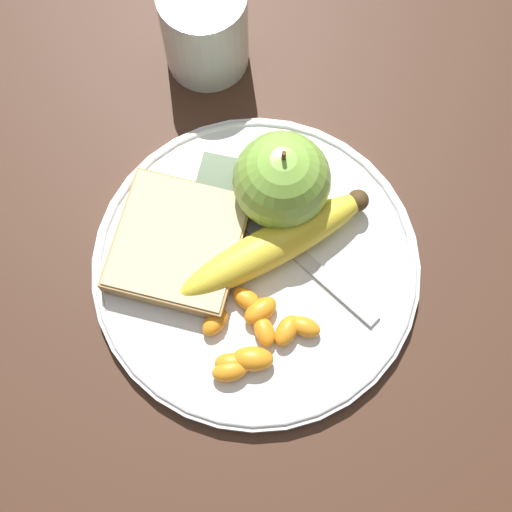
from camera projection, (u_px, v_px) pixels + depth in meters
The scene contains 17 objects.
ground_plane at pixel (256, 268), 0.62m from camera, with size 3.00×3.00×0.00m, color #42281C.
plate at pixel (256, 265), 0.61m from camera, with size 0.28×0.28×0.01m.
juice_glass at pixel (205, 30), 0.65m from camera, with size 0.08×0.08×0.09m.
apple at pixel (282, 180), 0.59m from camera, with size 0.08×0.08×0.09m.
banana at pixel (276, 244), 0.59m from camera, with size 0.15×0.16×0.03m.
bread_slice at pixel (179, 240), 0.60m from camera, with size 0.11×0.11×0.02m.
fork at pixel (289, 250), 0.61m from camera, with size 0.10×0.15×0.00m.
jam_packet at pixel (219, 183), 0.62m from camera, with size 0.04×0.04×0.02m.
orange_segment_0 at pixel (287, 331), 0.58m from camera, with size 0.03×0.02×0.02m.
orange_segment_1 at pixel (236, 372), 0.57m from camera, with size 0.03×0.03×0.02m.
orange_segment_2 at pixel (304, 327), 0.58m from camera, with size 0.02×0.03×0.02m.
orange_segment_3 at pixel (253, 359), 0.57m from camera, with size 0.03×0.04×0.02m.
orange_segment_4 at pixel (264, 331), 0.58m from camera, with size 0.03×0.03×0.01m.
orange_segment_5 at pixel (260, 311), 0.58m from camera, with size 0.03×0.03×0.02m.
orange_segment_6 at pixel (227, 362), 0.57m from camera, with size 0.02×0.03×0.02m.
orange_segment_7 at pixel (250, 300), 0.59m from camera, with size 0.03×0.03×0.02m.
orange_segment_8 at pixel (215, 322), 0.58m from camera, with size 0.03×0.03×0.01m.
Camera 1 is at (0.18, 0.04, 0.59)m, focal length 50.00 mm.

